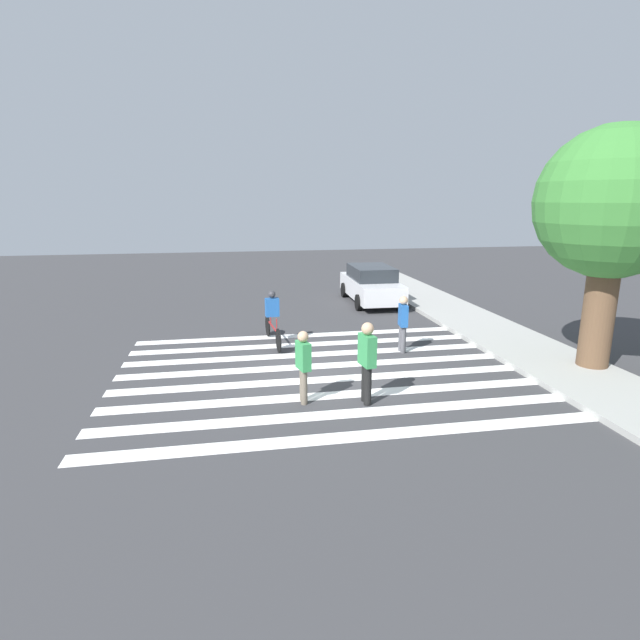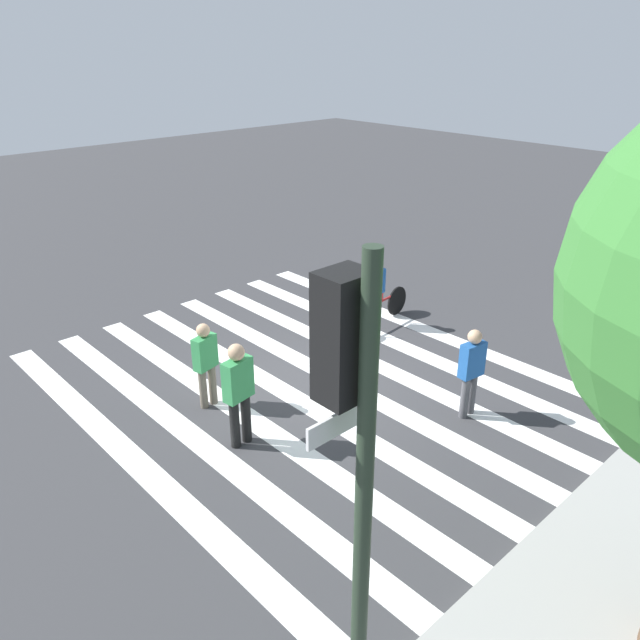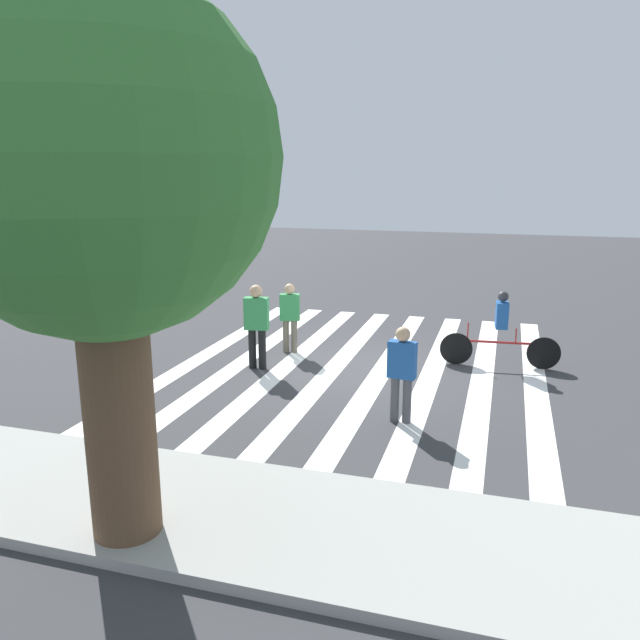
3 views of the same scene
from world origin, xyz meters
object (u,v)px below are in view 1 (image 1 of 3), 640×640
object	(u,v)px
street_tree	(613,206)
pedestrian_child_with_backpack	(367,358)
cyclist_near_curb	(272,316)
car_parked_silver_sedan	(371,284)
pedestrian_adult_blue_shirt	(303,363)
pedestrian_adult_yellow_jacket	(403,321)

from	to	relation	value
street_tree	pedestrian_child_with_backpack	distance (m)	7.06
street_tree	pedestrian_child_with_backpack	size ratio (longest dim) A/B	3.36
pedestrian_child_with_backpack	cyclist_near_curb	size ratio (longest dim) A/B	0.72
pedestrian_child_with_backpack	cyclist_near_curb	distance (m)	5.12
cyclist_near_curb	street_tree	bearing A→B (deg)	58.23
car_parked_silver_sedan	street_tree	bearing A→B (deg)	20.40
cyclist_near_curb	car_parked_silver_sedan	xyz separation A→B (m)	(-5.36, 4.60, -0.08)
car_parked_silver_sedan	pedestrian_adult_blue_shirt	bearing A→B (deg)	-22.51
car_parked_silver_sedan	cyclist_near_curb	bearing A→B (deg)	-39.64
pedestrian_adult_blue_shirt	cyclist_near_curb	bearing A→B (deg)	-10.45
pedestrian_adult_yellow_jacket	car_parked_silver_sedan	distance (m)	6.94
street_tree	pedestrian_adult_yellow_jacket	bearing A→B (deg)	-119.03
pedestrian_child_with_backpack	pedestrian_adult_yellow_jacket	bearing A→B (deg)	140.16
street_tree	pedestrian_adult_blue_shirt	xyz separation A→B (m)	(0.74, -7.58, -3.22)
street_tree	pedestrian_adult_yellow_jacket	distance (m)	5.84
cyclist_near_curb	pedestrian_child_with_backpack	bearing A→B (deg)	12.57
street_tree	pedestrian_adult_yellow_jacket	xyz separation A→B (m)	(-2.37, -4.27, -3.20)
pedestrian_child_with_backpack	pedestrian_adult_blue_shirt	xyz separation A→B (m)	(-0.26, -1.33, -0.11)
cyclist_near_curb	car_parked_silver_sedan	world-z (taller)	cyclist_near_curb
pedestrian_child_with_backpack	pedestrian_adult_blue_shirt	bearing A→B (deg)	-110.41
car_parked_silver_sedan	pedestrian_child_with_backpack	bearing A→B (deg)	-15.39
car_parked_silver_sedan	pedestrian_adult_yellow_jacket	bearing A→B (deg)	-7.46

